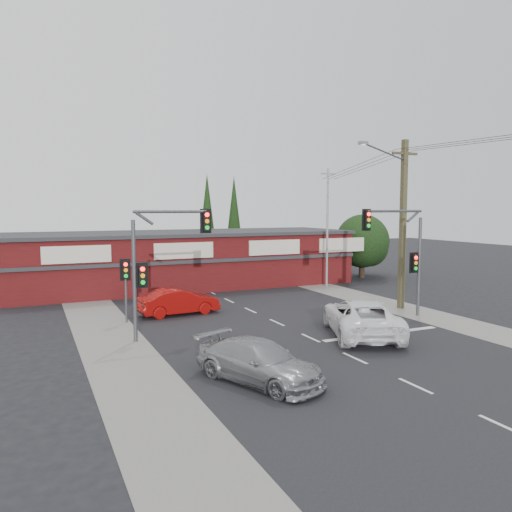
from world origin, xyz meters
name	(u,v)px	position (x,y,z in m)	size (l,w,h in m)	color
ground	(302,334)	(0.00, 0.00, 0.00)	(120.00, 120.00, 0.00)	black
road_strip	(259,314)	(0.00, 5.00, 0.01)	(14.00, 70.00, 0.01)	black
verge_left	(104,329)	(-8.50, 5.00, 0.01)	(3.00, 70.00, 0.02)	gray
verge_right	(379,303)	(8.50, 5.00, 0.01)	(3.00, 70.00, 0.02)	gray
stop_line	(382,334)	(3.50, -1.50, 0.01)	(6.50, 0.35, 0.01)	silver
white_suv	(361,317)	(2.46, -1.27, 0.87)	(2.88, 6.25, 1.74)	white
silver_suv	(259,362)	(-4.64, -5.07, 0.72)	(2.02, 4.96, 1.44)	gray
red_sedan	(179,302)	(-4.14, 6.82, 0.75)	(1.58, 4.53, 1.49)	#930B09
lane_dashes	(277,322)	(0.00, 2.69, 0.01)	(0.12, 42.99, 0.01)	silver
shop_building	(182,259)	(-0.99, 16.99, 2.13)	(27.30, 8.40, 4.22)	#450D0F
tree_cluster	(361,244)	(14.69, 15.44, 2.90)	(5.90, 5.10, 5.50)	#2D2116
conifer_near	(207,214)	(3.50, 24.00, 5.48)	(1.80, 1.80, 9.25)	#2D2116
conifer_far	(234,214)	(7.00, 26.00, 5.48)	(1.80, 1.80, 9.25)	#2D2116
traffic_mast_left	(158,254)	(-6.43, 2.00, 3.93)	(3.77, 0.27, 5.97)	#47494C
traffic_mast_right	(404,246)	(6.86, 1.00, 3.95)	(3.96, 0.27, 5.97)	#47494C
pedestal_signal	(126,277)	(-7.20, 6.01, 2.41)	(0.55, 0.27, 3.38)	#47494C
utility_pole	(401,219)	(8.36, 2.99, 5.40)	(4.38, 0.59, 10.00)	#4E482C
steel_pole	(327,226)	(9.00, 12.00, 4.70)	(1.20, 0.16, 9.00)	gray
power_lines	(481,145)	(8.47, -2.47, 9.04)	(2.01, 29.00, 1.22)	black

